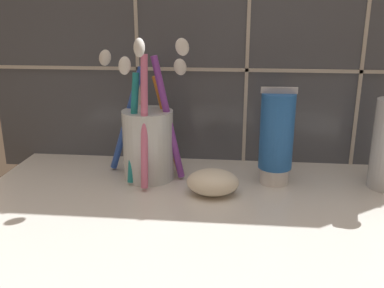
% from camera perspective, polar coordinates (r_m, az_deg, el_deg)
% --- Properties ---
extents(sink_counter, '(0.64, 0.34, 0.02)m').
position_cam_1_polar(sink_counter, '(0.51, 5.08, -9.45)').
color(sink_counter, silver).
rests_on(sink_counter, ground).
extents(tile_wall_backsplash, '(0.74, 0.02, 0.42)m').
position_cam_1_polar(tile_wall_backsplash, '(0.63, 5.85, 14.41)').
color(tile_wall_backsplash, '#4C515B').
rests_on(tile_wall_backsplash, ground).
extents(toothbrush_cup, '(0.13, 0.09, 0.19)m').
position_cam_1_polar(toothbrush_cup, '(0.57, -6.01, 0.73)').
color(toothbrush_cup, silver).
rests_on(toothbrush_cup, sink_counter).
extents(toothpaste_tube, '(0.05, 0.04, 0.13)m').
position_cam_1_polar(toothpaste_tube, '(0.56, 11.04, 0.90)').
color(toothpaste_tube, white).
rests_on(toothpaste_tube, sink_counter).
extents(soap_bar, '(0.07, 0.05, 0.03)m').
position_cam_1_polar(soap_bar, '(0.53, 2.62, -5.09)').
color(soap_bar, silver).
rests_on(soap_bar, sink_counter).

